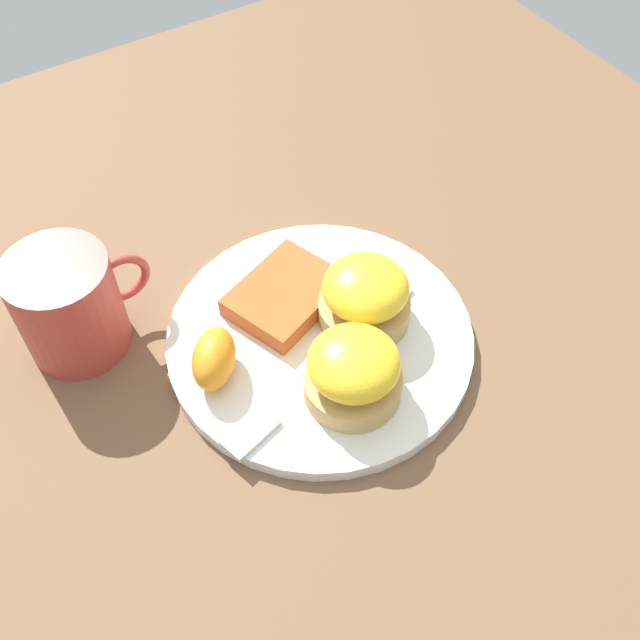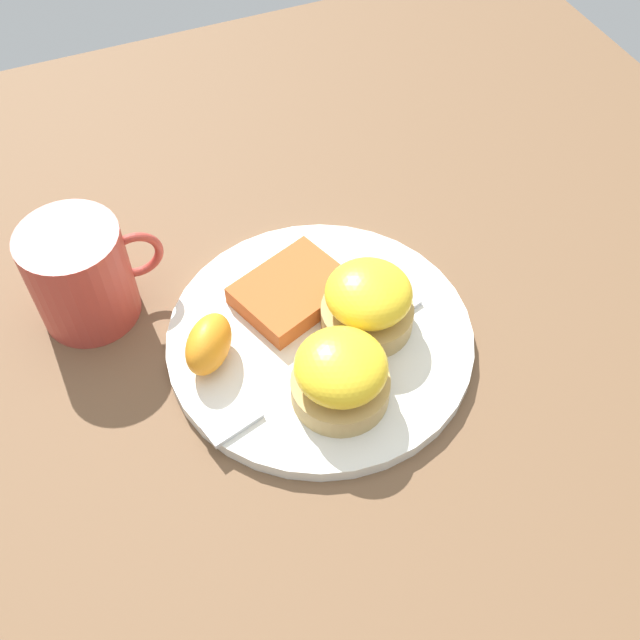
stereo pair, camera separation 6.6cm
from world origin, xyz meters
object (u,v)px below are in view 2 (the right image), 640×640
Objects in this scene: sandwich_benedict_left at (341,375)px; orange_wedge at (209,344)px; sandwich_benedict_right at (368,302)px; fork at (305,373)px; cup at (82,275)px; hashbrown_patty at (292,291)px.

sandwich_benedict_left reaches higher than orange_wedge.
sandwich_benedict_right reaches higher than fork.
sandwich_benedict_right reaches higher than orange_wedge.
orange_wedge is (-0.09, 0.08, -0.01)m from sandwich_benedict_left.
orange_wedge is 0.49× the size of cup.
sandwich_benedict_right is 0.68× the size of cup.
orange_wedge is 0.26× the size of fork.
cup is (-0.15, 0.15, 0.03)m from fork.
sandwich_benedict_left is 0.68× the size of cup.
sandwich_benedict_left is at bearing -130.95° from sandwich_benedict_right.
sandwich_benedict_left is 0.05m from fork.
orange_wedge is 0.14m from cup.
sandwich_benedict_left is at bearing -46.95° from cup.
fork is at bearing -104.17° from hashbrown_patty.
hashbrown_patty is 1.64× the size of orange_wedge.
cup is (-0.23, 0.12, 0.01)m from sandwich_benedict_right.
sandwich_benedict_left reaches higher than fork.
sandwich_benedict_right is 0.14m from orange_wedge.
sandwich_benedict_right is 0.85× the size of hashbrown_patty.
hashbrown_patty is 0.09m from fork.
orange_wedge is at bearing 138.77° from sandwich_benedict_left.
orange_wedge is at bearing 173.19° from sandwich_benedict_right.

